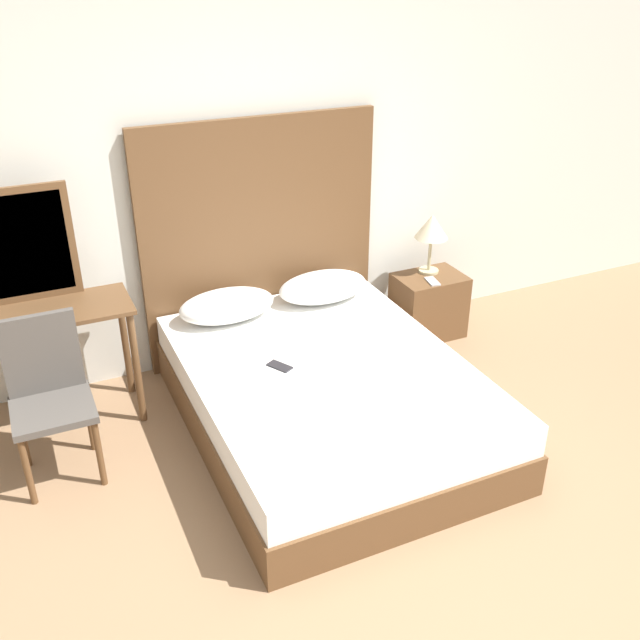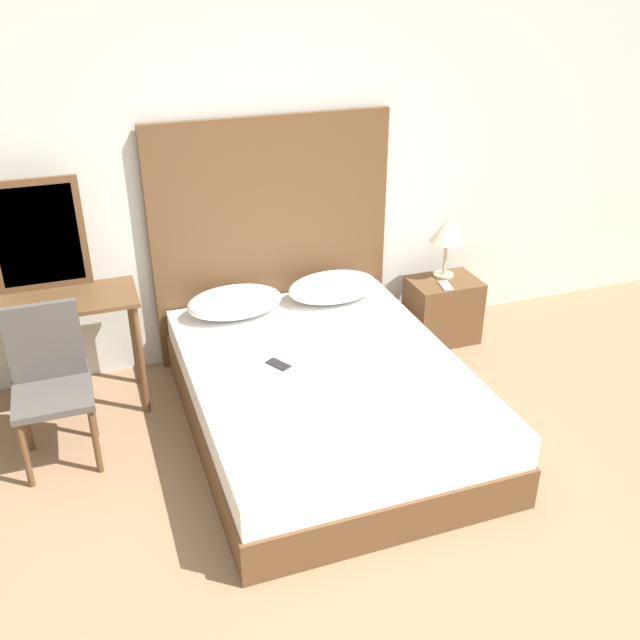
{
  "view_description": "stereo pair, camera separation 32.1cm",
  "coord_description": "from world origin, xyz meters",
  "px_view_note": "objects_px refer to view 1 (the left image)",
  "views": [
    {
      "loc": [
        -1.46,
        -1.79,
        2.61
      ],
      "look_at": [
        0.07,
        1.54,
        0.69
      ],
      "focal_mm": 40.0,
      "sensor_mm": 36.0,
      "label": 1
    },
    {
      "loc": [
        -1.16,
        -1.92,
        2.61
      ],
      "look_at": [
        0.07,
        1.54,
        0.69
      ],
      "focal_mm": 40.0,
      "sensor_mm": 36.0,
      "label": 2
    }
  ],
  "objects_px": {
    "chair": "(48,389)",
    "phone_on_nightstand": "(432,281)",
    "phone_on_bed": "(280,366)",
    "bed": "(327,397)",
    "vanity_desk": "(44,334)",
    "nightstand": "(428,305)",
    "table_lamp": "(432,229)"
  },
  "relations": [
    {
      "from": "chair",
      "to": "phone_on_nightstand",
      "type": "bearing_deg",
      "value": 8.25
    },
    {
      "from": "phone_on_bed",
      "to": "chair",
      "type": "relative_size",
      "value": 0.18
    },
    {
      "from": "bed",
      "to": "phone_on_bed",
      "type": "bearing_deg",
      "value": 159.41
    },
    {
      "from": "phone_on_bed",
      "to": "vanity_desk",
      "type": "relative_size",
      "value": 0.16
    },
    {
      "from": "bed",
      "to": "vanity_desk",
      "type": "xyz_separation_m",
      "value": [
        -1.48,
        0.73,
        0.41
      ]
    },
    {
      "from": "nightstand",
      "to": "vanity_desk",
      "type": "distance_m",
      "value": 2.7
    },
    {
      "from": "table_lamp",
      "to": "chair",
      "type": "relative_size",
      "value": 0.49
    },
    {
      "from": "phone_on_nightstand",
      "to": "vanity_desk",
      "type": "relative_size",
      "value": 0.16
    },
    {
      "from": "phone_on_nightstand",
      "to": "chair",
      "type": "distance_m",
      "value": 2.7
    },
    {
      "from": "phone_on_nightstand",
      "to": "bed",
      "type": "bearing_deg",
      "value": -149.68
    },
    {
      "from": "phone_on_bed",
      "to": "vanity_desk",
      "type": "xyz_separation_m",
      "value": [
        -1.22,
        0.63,
        0.18
      ]
    },
    {
      "from": "table_lamp",
      "to": "chair",
      "type": "height_order",
      "value": "table_lamp"
    },
    {
      "from": "chair",
      "to": "bed",
      "type": "bearing_deg",
      "value": -10.74
    },
    {
      "from": "nightstand",
      "to": "table_lamp",
      "type": "relative_size",
      "value": 1.11
    },
    {
      "from": "phone_on_nightstand",
      "to": "vanity_desk",
      "type": "height_order",
      "value": "vanity_desk"
    },
    {
      "from": "nightstand",
      "to": "chair",
      "type": "bearing_deg",
      "value": -170.01
    },
    {
      "from": "phone_on_bed",
      "to": "nightstand",
      "type": "xyz_separation_m",
      "value": [
        1.46,
        0.67,
        -0.21
      ]
    },
    {
      "from": "table_lamp",
      "to": "vanity_desk",
      "type": "distance_m",
      "value": 2.71
    },
    {
      "from": "bed",
      "to": "vanity_desk",
      "type": "relative_size",
      "value": 2.05
    },
    {
      "from": "phone_on_bed",
      "to": "vanity_desk",
      "type": "distance_m",
      "value": 1.38
    },
    {
      "from": "chair",
      "to": "table_lamp",
      "type": "bearing_deg",
      "value": 11.36
    },
    {
      "from": "phone_on_bed",
      "to": "chair",
      "type": "xyz_separation_m",
      "value": [
        -1.26,
        0.19,
        0.07
      ]
    },
    {
      "from": "phone_on_nightstand",
      "to": "table_lamp",
      "type": "bearing_deg",
      "value": 66.77
    },
    {
      "from": "phone_on_bed",
      "to": "table_lamp",
      "type": "height_order",
      "value": "table_lamp"
    },
    {
      "from": "phone_on_bed",
      "to": "phone_on_nightstand",
      "type": "distance_m",
      "value": 1.53
    },
    {
      "from": "bed",
      "to": "nightstand",
      "type": "distance_m",
      "value": 1.42
    },
    {
      "from": "nightstand",
      "to": "chair",
      "type": "relative_size",
      "value": 0.54
    },
    {
      "from": "bed",
      "to": "nightstand",
      "type": "height_order",
      "value": "nightstand"
    },
    {
      "from": "phone_on_bed",
      "to": "phone_on_nightstand",
      "type": "bearing_deg",
      "value": 22.15
    },
    {
      "from": "bed",
      "to": "phone_on_nightstand",
      "type": "xyz_separation_m",
      "value": [
        1.15,
        0.68,
        0.26
      ]
    },
    {
      "from": "vanity_desk",
      "to": "chair",
      "type": "bearing_deg",
      "value": -95.23
    },
    {
      "from": "phone_on_nightstand",
      "to": "chair",
      "type": "xyz_separation_m",
      "value": [
        -2.67,
        -0.39,
        0.04
      ]
    }
  ]
}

